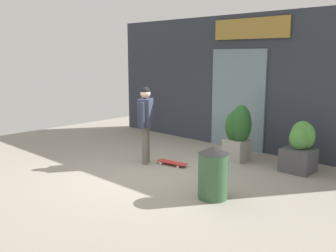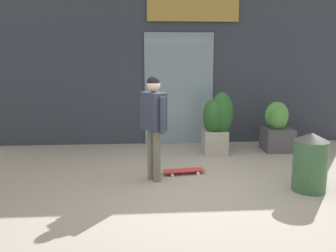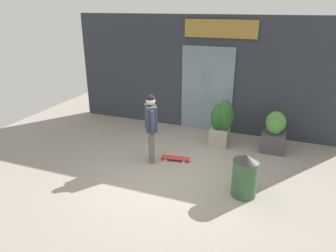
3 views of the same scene
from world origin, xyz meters
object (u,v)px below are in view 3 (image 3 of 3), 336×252
at_px(skateboard, 176,158).
at_px(trash_bin, 245,175).
at_px(planter_box_left, 275,130).
at_px(skateboarder, 151,122).
at_px(planter_box_right, 221,122).

relative_size(skateboard, trash_bin, 0.81).
bearing_deg(skateboard, planter_box_left, 26.63).
relative_size(skateboarder, skateboard, 2.34).
height_order(skateboarder, planter_box_right, skateboarder).
relative_size(planter_box_right, trash_bin, 1.44).
bearing_deg(skateboarder, planter_box_right, 17.81).
xyz_separation_m(skateboarder, planter_box_right, (1.38, 1.60, -0.38)).
relative_size(skateboarder, planter_box_left, 1.63).
distance_m(skateboarder, planter_box_left, 3.38).
distance_m(skateboard, planter_box_left, 2.78).
relative_size(skateboard, planter_box_right, 0.56).
bearing_deg(planter_box_left, planter_box_right, -170.02).
xyz_separation_m(skateboarder, trash_bin, (2.37, -0.67, -0.61)).
height_order(planter_box_right, trash_bin, planter_box_right).
relative_size(skateboard, planter_box_left, 0.70).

